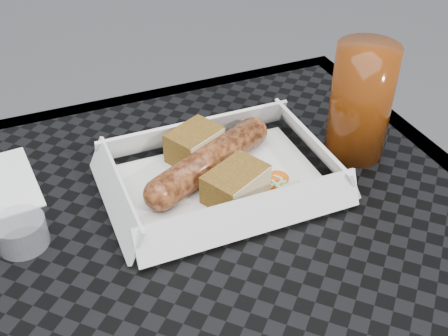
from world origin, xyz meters
name	(u,v)px	position (x,y,z in m)	size (l,w,h in m)	color
food_tray	(221,183)	(0.12, 0.16, 0.75)	(0.22, 0.15, 0.00)	white
bratwurst	(210,161)	(0.12, 0.18, 0.77)	(0.17, 0.11, 0.04)	brown
bread_near	(194,144)	(0.11, 0.22, 0.77)	(0.06, 0.04, 0.04)	brown
bread_far	(235,184)	(0.13, 0.13, 0.77)	(0.07, 0.04, 0.03)	brown
veg_garnish	(280,185)	(0.18, 0.13, 0.75)	(0.03, 0.03, 0.00)	#EA580A
condiment_cup_empty	(21,232)	(-0.09, 0.15, 0.76)	(0.05, 0.05, 0.03)	silver
drink_glass	(361,102)	(0.30, 0.16, 0.81)	(0.07, 0.07, 0.14)	#5C2407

